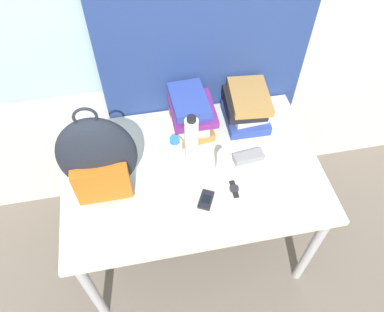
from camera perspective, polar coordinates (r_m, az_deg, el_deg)
The scene contains 13 objects.
ground_plane at distance 2.31m, azimuth 2.11°, elevation -21.39°, with size 12.00×12.00×0.00m, color #665B51.
wall_back at distance 1.84m, azimuth -3.32°, elevation 20.29°, with size 6.00×0.06×2.50m.
curtain_blue at distance 1.82m, azimuth 2.30°, elevation 19.91°, with size 1.06×0.04×2.50m.
desk at distance 1.89m, azimuth -0.00°, elevation -3.45°, with size 1.25×0.83×0.74m.
backpack at distance 1.63m, azimuth -14.11°, elevation -0.42°, with size 0.34×0.18×0.51m.
book_stack_left at distance 1.91m, azimuth -0.20°, elevation 6.57°, with size 0.23×0.27×0.22m.
book_stack_center at distance 1.98m, azimuth 8.29°, elevation 7.36°, with size 0.23×0.29×0.19m.
water_bottle at distance 1.77m, azimuth -2.55°, elevation 0.52°, with size 0.07×0.07×0.19m.
sports_bottle at distance 1.76m, azimuth -0.08°, elevation 2.61°, with size 0.07×0.07×0.28m.
sunscreen_bottle at distance 1.76m, azimuth 4.59°, elevation -0.97°, with size 0.05×0.05×0.16m.
cell_phone at distance 1.71m, azimuth 2.16°, elevation -6.71°, with size 0.09×0.11×0.02m.
sunglasses_case at distance 1.86m, azimuth 8.59°, elevation -0.16°, with size 0.16×0.07×0.04m.
wristwatch at distance 1.76m, azimuth 6.44°, elevation -4.98°, with size 0.04×0.10×0.01m.
Camera 1 is at (-0.20, -0.64, 2.21)m, focal length 35.00 mm.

